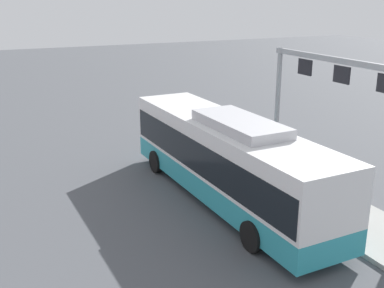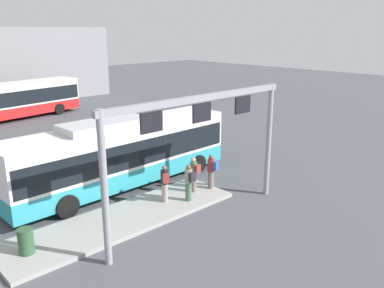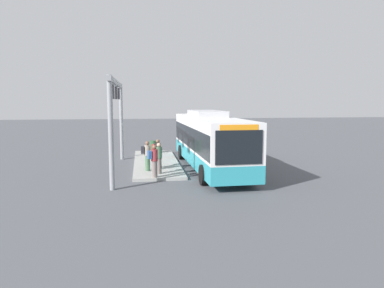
# 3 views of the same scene
# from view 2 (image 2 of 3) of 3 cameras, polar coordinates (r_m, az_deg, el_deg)

# --- Properties ---
(ground_plane) EXTENTS (120.00, 120.00, 0.00)m
(ground_plane) POSITION_cam_2_polar(r_m,az_deg,el_deg) (20.17, -9.74, -5.96)
(ground_plane) COLOR #4C4F54
(platform_curb) EXTENTS (10.00, 2.80, 0.16)m
(platform_curb) POSITION_cam_2_polar(r_m,az_deg,el_deg) (16.73, -9.60, -10.43)
(platform_curb) COLOR #9E9E99
(platform_curb) RESTS_ON ground
(bus_main) EXTENTS (11.73, 2.92, 3.46)m
(bus_main) POSITION_cam_2_polar(r_m,az_deg,el_deg) (19.56, -10.01, -1.03)
(bus_main) COLOR teal
(bus_main) RESTS_ON ground
(bus_background_left) EXTENTS (11.13, 4.21, 3.10)m
(bus_background_left) POSITION_cam_2_polar(r_m,az_deg,el_deg) (37.64, -23.68, 5.99)
(bus_background_left) COLOR red
(bus_background_left) RESTS_ON ground
(person_boarding) EXTENTS (0.43, 0.58, 1.67)m
(person_boarding) POSITION_cam_2_polar(r_m,az_deg,el_deg) (18.93, 2.80, -3.81)
(person_boarding) COLOR slate
(person_boarding) RESTS_ON platform_curb
(person_waiting_near) EXTENTS (0.36, 0.54, 1.67)m
(person_waiting_near) POSITION_cam_2_polar(r_m,az_deg,el_deg) (18.52, 0.27, -4.25)
(person_waiting_near) COLOR slate
(person_waiting_near) RESTS_ON platform_curb
(person_waiting_mid) EXTENTS (0.51, 0.60, 1.67)m
(person_waiting_mid) POSITION_cam_2_polar(r_m,az_deg,el_deg) (17.48, -3.90, -5.55)
(person_waiting_mid) COLOR gray
(person_waiting_mid) RESTS_ON platform_curb
(person_waiting_far) EXTENTS (0.35, 0.53, 1.67)m
(person_waiting_far) POSITION_cam_2_polar(r_m,az_deg,el_deg) (17.56, -0.43, -5.41)
(person_waiting_far) COLOR #476B4C
(person_waiting_far) RESTS_ON platform_curb
(platform_sign_gantry) EXTENTS (8.94, 0.24, 5.20)m
(platform_sign_gantry) POSITION_cam_2_polar(r_m,az_deg,el_deg) (15.04, 1.39, 1.64)
(platform_sign_gantry) COLOR gray
(platform_sign_gantry) RESTS_ON ground
(trash_bin) EXTENTS (0.52, 0.52, 0.90)m
(trash_bin) POSITION_cam_2_polar(r_m,az_deg,el_deg) (14.93, -22.60, -12.66)
(trash_bin) COLOR #2D5133
(trash_bin) RESTS_ON platform_curb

